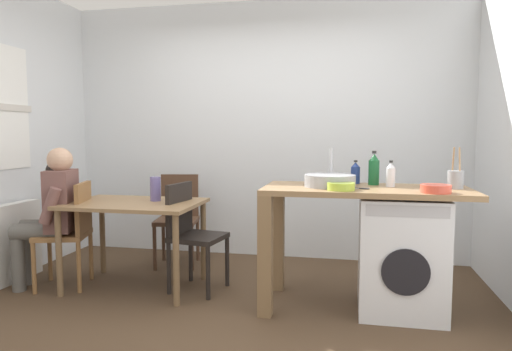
{
  "coord_description": "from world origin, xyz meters",
  "views": [
    {
      "loc": [
        0.91,
        -3.08,
        1.31
      ],
      "look_at": [
        0.18,
        0.45,
        0.98
      ],
      "focal_mm": 32.01,
      "sensor_mm": 36.0,
      "label": 1
    }
  ],
  "objects_px": {
    "bottle_clear_small": "(391,175)",
    "colander": "(436,188)",
    "chair_person_seat": "(71,228)",
    "utensil_crock": "(456,179)",
    "seated_person": "(51,210)",
    "vase": "(155,189)",
    "mixing_bowl": "(341,186)",
    "chair_spare_by_wall": "(178,214)",
    "bottle_squat_brown": "(374,170)",
    "chair_opposite": "(191,230)",
    "washing_machine": "(401,254)",
    "dining_table": "(134,213)",
    "bottle_tall_green": "(355,173)"
  },
  "relations": [
    {
      "from": "seated_person",
      "to": "chair_person_seat",
      "type": "bearing_deg",
      "value": -90.0
    },
    {
      "from": "vase",
      "to": "seated_person",
      "type": "bearing_deg",
      "value": -165.26
    },
    {
      "from": "utensil_crock",
      "to": "colander",
      "type": "distance_m",
      "value": 0.33
    },
    {
      "from": "chair_spare_by_wall",
      "to": "seated_person",
      "type": "bearing_deg",
      "value": 38.84
    },
    {
      "from": "dining_table",
      "to": "chair_person_seat",
      "type": "bearing_deg",
      "value": -171.81
    },
    {
      "from": "chair_opposite",
      "to": "mixing_bowl",
      "type": "xyz_separation_m",
      "value": [
        1.25,
        -0.36,
        0.44
      ]
    },
    {
      "from": "chair_person_seat",
      "to": "chair_spare_by_wall",
      "type": "height_order",
      "value": "same"
    },
    {
      "from": "mixing_bowl",
      "to": "colander",
      "type": "relative_size",
      "value": 0.97
    },
    {
      "from": "seated_person",
      "to": "vase",
      "type": "bearing_deg",
      "value": -91.67
    },
    {
      "from": "chair_spare_by_wall",
      "to": "chair_opposite",
      "type": "bearing_deg",
      "value": 108.9
    },
    {
      "from": "chair_opposite",
      "to": "washing_machine",
      "type": "relative_size",
      "value": 1.05
    },
    {
      "from": "seated_person",
      "to": "mixing_bowl",
      "type": "height_order",
      "value": "seated_person"
    },
    {
      "from": "bottle_clear_small",
      "to": "colander",
      "type": "xyz_separation_m",
      "value": [
        0.27,
        -0.3,
        -0.06
      ]
    },
    {
      "from": "chair_spare_by_wall",
      "to": "utensil_crock",
      "type": "relative_size",
      "value": 3.0
    },
    {
      "from": "chair_spare_by_wall",
      "to": "bottle_tall_green",
      "type": "relative_size",
      "value": 4.84
    },
    {
      "from": "dining_table",
      "to": "bottle_squat_brown",
      "type": "distance_m",
      "value": 2.01
    },
    {
      "from": "chair_spare_by_wall",
      "to": "vase",
      "type": "distance_m",
      "value": 0.76
    },
    {
      "from": "bottle_squat_brown",
      "to": "vase",
      "type": "bearing_deg",
      "value": 179.65
    },
    {
      "from": "chair_spare_by_wall",
      "to": "bottle_squat_brown",
      "type": "relative_size",
      "value": 3.41
    },
    {
      "from": "seated_person",
      "to": "dining_table",
      "type": "bearing_deg",
      "value": -96.38
    },
    {
      "from": "washing_machine",
      "to": "utensil_crock",
      "type": "bearing_deg",
      "value": 8.1
    },
    {
      "from": "colander",
      "to": "mixing_bowl",
      "type": "bearing_deg",
      "value": 178.17
    },
    {
      "from": "washing_machine",
      "to": "bottle_clear_small",
      "type": "height_order",
      "value": "bottle_clear_small"
    },
    {
      "from": "washing_machine",
      "to": "bottle_tall_green",
      "type": "height_order",
      "value": "bottle_tall_green"
    },
    {
      "from": "bottle_clear_small",
      "to": "colander",
      "type": "height_order",
      "value": "bottle_clear_small"
    },
    {
      "from": "seated_person",
      "to": "bottle_squat_brown",
      "type": "xyz_separation_m",
      "value": [
        2.67,
        0.21,
        0.37
      ]
    },
    {
      "from": "bottle_clear_small",
      "to": "vase",
      "type": "bearing_deg",
      "value": 176.58
    },
    {
      "from": "chair_person_seat",
      "to": "bottle_squat_brown",
      "type": "relative_size",
      "value": 3.41
    },
    {
      "from": "washing_machine",
      "to": "utensil_crock",
      "type": "relative_size",
      "value": 2.87
    },
    {
      "from": "bottle_squat_brown",
      "to": "mixing_bowl",
      "type": "xyz_separation_m",
      "value": [
        -0.24,
        -0.38,
        -0.09
      ]
    },
    {
      "from": "seated_person",
      "to": "colander",
      "type": "relative_size",
      "value": 6.0
    },
    {
      "from": "chair_spare_by_wall",
      "to": "colander",
      "type": "relative_size",
      "value": 4.5
    },
    {
      "from": "dining_table",
      "to": "colander",
      "type": "height_order",
      "value": "colander"
    },
    {
      "from": "seated_person",
      "to": "mixing_bowl",
      "type": "relative_size",
      "value": 6.17
    },
    {
      "from": "chair_person_seat",
      "to": "utensil_crock",
      "type": "relative_size",
      "value": 3.0
    },
    {
      "from": "bottle_tall_green",
      "to": "colander",
      "type": "distance_m",
      "value": 0.7
    },
    {
      "from": "washing_machine",
      "to": "mixing_bowl",
      "type": "height_order",
      "value": "mixing_bowl"
    },
    {
      "from": "washing_machine",
      "to": "bottle_clear_small",
      "type": "xyz_separation_m",
      "value": [
        -0.08,
        0.08,
        0.58
      ]
    },
    {
      "from": "bottle_clear_small",
      "to": "utensil_crock",
      "type": "xyz_separation_m",
      "value": [
        0.45,
        -0.03,
        -0.02
      ]
    },
    {
      "from": "chair_opposite",
      "to": "chair_spare_by_wall",
      "type": "bearing_deg",
      "value": -141.67
    },
    {
      "from": "chair_opposite",
      "to": "vase",
      "type": "relative_size",
      "value": 4.34
    },
    {
      "from": "bottle_tall_green",
      "to": "chair_person_seat",
      "type": "bearing_deg",
      "value": -174.38
    },
    {
      "from": "seated_person",
      "to": "bottle_clear_small",
      "type": "relative_size",
      "value": 6.08
    },
    {
      "from": "bottle_squat_brown",
      "to": "utensil_crock",
      "type": "distance_m",
      "value": 0.58
    },
    {
      "from": "bottle_tall_green",
      "to": "utensil_crock",
      "type": "distance_m",
      "value": 0.73
    },
    {
      "from": "washing_machine",
      "to": "mixing_bowl",
      "type": "relative_size",
      "value": 4.42
    },
    {
      "from": "bottle_squat_brown",
      "to": "utensil_crock",
      "type": "height_order",
      "value": "utensil_crock"
    },
    {
      "from": "washing_machine",
      "to": "bottle_squat_brown",
      "type": "bearing_deg",
      "value": 136.97
    },
    {
      "from": "mixing_bowl",
      "to": "bottle_squat_brown",
      "type": "bearing_deg",
      "value": 57.75
    },
    {
      "from": "dining_table",
      "to": "washing_machine",
      "type": "xyz_separation_m",
      "value": [
        2.16,
        -0.1,
        -0.21
      ]
    }
  ]
}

